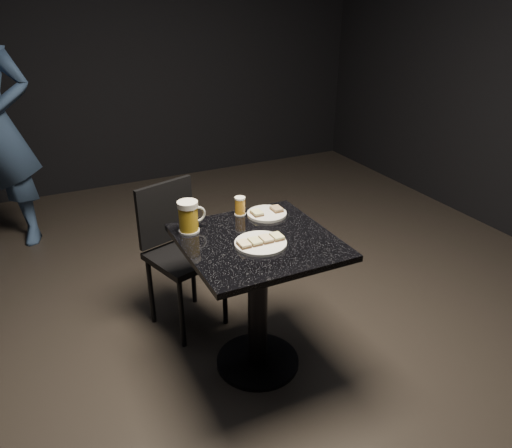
% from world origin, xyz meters
% --- Properties ---
extents(floor, '(6.00, 6.00, 0.00)m').
position_xyz_m(floor, '(0.00, 0.00, 0.00)').
color(floor, black).
rests_on(floor, ground).
extents(plate_large, '(0.24, 0.24, 0.01)m').
position_xyz_m(plate_large, '(-0.01, -0.06, 0.76)').
color(plate_large, white).
rests_on(plate_large, table).
extents(plate_small, '(0.21, 0.21, 0.01)m').
position_xyz_m(plate_small, '(0.16, 0.22, 0.76)').
color(plate_small, white).
rests_on(plate_small, table).
extents(table, '(0.70, 0.70, 0.75)m').
position_xyz_m(table, '(0.00, 0.00, 0.51)').
color(table, black).
rests_on(table, floor).
extents(beer_mug, '(0.15, 0.10, 0.16)m').
position_xyz_m(beer_mug, '(-0.26, 0.22, 0.83)').
color(beer_mug, silver).
rests_on(beer_mug, table).
extents(beer_tumbler, '(0.06, 0.06, 0.10)m').
position_xyz_m(beer_tumbler, '(0.04, 0.29, 0.80)').
color(beer_tumbler, silver).
rests_on(beer_tumbler, table).
extents(chair, '(0.45, 0.45, 0.85)m').
position_xyz_m(chair, '(-0.23, 0.56, 0.50)').
color(chair, black).
rests_on(chair, floor).
extents(canapes_on_plate_large, '(0.22, 0.07, 0.02)m').
position_xyz_m(canapes_on_plate_large, '(-0.01, -0.06, 0.77)').
color(canapes_on_plate_large, '#4C3521').
rests_on(canapes_on_plate_large, plate_large).
extents(canapes_on_plate_small, '(0.17, 0.07, 0.02)m').
position_xyz_m(canapes_on_plate_small, '(0.16, 0.22, 0.77)').
color(canapes_on_plate_small, '#4C3521').
rests_on(canapes_on_plate_small, plate_small).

